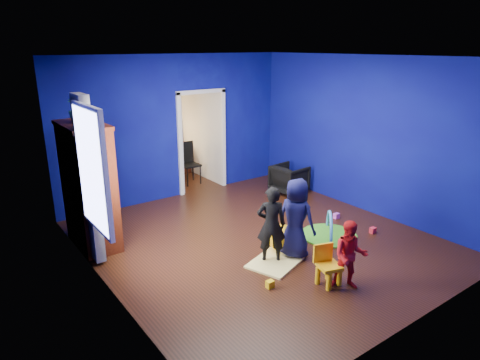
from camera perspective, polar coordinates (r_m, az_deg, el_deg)
floor at (r=7.09m, az=2.58°, el=-8.03°), size 5.00×5.50×0.01m
ceiling at (r=6.39m, az=2.95°, el=16.10°), size 5.00×5.50×0.01m
wall_back at (r=8.85m, az=-8.54°, el=6.91°), size 5.00×0.02×2.90m
wall_front at (r=4.87m, az=23.50°, el=-3.31°), size 5.00×0.02×2.90m
wall_left at (r=5.44m, az=-18.23°, el=-0.58°), size 0.02×5.50×2.90m
wall_right at (r=8.36m, az=16.32°, el=5.76°), size 0.02×5.50×2.90m
alcove at (r=9.93m, az=-7.79°, el=6.92°), size 1.00×1.75×2.50m
armchair at (r=9.27m, az=6.59°, el=0.16°), size 0.73×0.72×0.61m
child_black at (r=6.23m, az=4.19°, el=-5.97°), size 0.51×0.47×1.16m
child_navy at (r=6.40m, az=7.49°, el=-5.10°), size 0.55×0.69×1.22m
toddler_red at (r=5.78m, az=14.44°, el=-9.72°), size 0.57×0.57×0.94m
vase at (r=6.47m, az=-19.71°, el=7.73°), size 0.24×0.24×0.22m
potted_plant at (r=6.95m, az=-21.07°, el=8.91°), size 0.27×0.27×0.39m
tv_armoire at (r=7.00m, az=-19.53°, el=-0.78°), size 0.58×1.14×1.96m
crt_tv at (r=7.00m, az=-19.25°, el=-0.41°), size 0.46×0.70×0.54m
yellow_blanket at (r=6.41m, az=4.66°, el=-10.89°), size 0.91×0.82×0.03m
hopper_ball at (r=6.69m, az=5.56°, el=-7.68°), size 0.43×0.43×0.43m
kid_chair at (r=5.89m, az=11.81°, el=-11.37°), size 0.35×0.35×0.50m
play_mat at (r=7.38m, az=11.76°, el=-7.22°), size 0.93×0.93×0.02m
toy_arch at (r=7.38m, az=11.76°, el=-7.16°), size 0.61×0.64×0.83m
window_left at (r=5.74m, az=-19.30°, el=1.28°), size 0.03×0.95×1.55m
curtain at (r=6.36m, az=-19.54°, el=-0.02°), size 0.14×0.42×2.40m
doorway at (r=9.22m, az=-5.12°, el=4.92°), size 1.16×0.10×2.10m
study_desk at (r=10.67m, az=-9.24°, el=2.78°), size 0.88×0.44×0.75m
desk_monitor at (r=10.64m, az=-9.69°, el=5.90°), size 0.40×0.05×0.32m
desk_lamp at (r=10.47m, az=-10.90°, el=5.53°), size 0.14×0.14×0.14m
folding_chair at (r=9.83m, az=-6.69°, el=2.12°), size 0.40×0.40×0.92m
book_shelf at (r=10.47m, az=-9.97°, el=11.63°), size 0.88×0.24×0.04m
toy_0 at (r=7.66m, az=17.29°, el=-6.42°), size 0.10×0.08×0.10m
toy_1 at (r=9.11m, az=8.45°, el=-1.88°), size 0.11×0.11×0.11m
toy_2 at (r=5.81m, az=4.02°, el=-13.69°), size 0.10×0.08×0.10m
toy_3 at (r=7.77m, az=4.28°, el=-5.23°), size 0.11×0.11×0.11m
toy_4 at (r=8.10m, az=12.74°, el=-4.69°), size 0.10×0.08×0.10m
toy_5 at (r=7.44m, az=6.94°, el=-6.44°), size 0.10×0.08×0.10m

